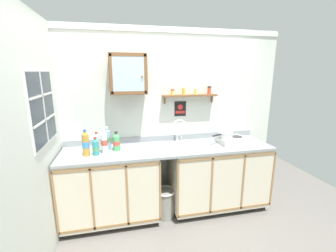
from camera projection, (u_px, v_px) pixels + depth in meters
floor at (176, 230)px, 2.77m from camera, size 5.72×5.72×0.00m
back_wall at (164, 119)px, 3.17m from camera, size 3.32×0.07×2.45m
side_wall_left at (30, 150)px, 1.95m from camera, size 0.05×3.51×2.45m
lower_cabinet_run at (111, 187)px, 2.87m from camera, size 1.18×0.64×0.91m
lower_cabinet_run_right at (217, 176)px, 3.18m from camera, size 1.33×0.64×0.91m
countertop at (169, 148)px, 2.92m from camera, size 2.68×0.66×0.03m
backsplash at (165, 138)px, 3.20m from camera, size 2.68×0.02×0.08m
sink at (181, 145)px, 3.00m from camera, size 0.52×0.43×0.44m
hot_plate_stove at (232, 140)px, 3.11m from camera, size 0.37×0.33×0.08m
saucepan at (225, 134)px, 3.09m from camera, size 0.33×0.21×0.07m
bottle_juice_amber_0 at (86, 144)px, 2.60m from camera, size 0.08×0.08×0.31m
bottle_water_clear_1 at (97, 143)px, 2.74m from camera, size 0.07×0.07×0.25m
bottle_opaque_white_2 at (104, 142)px, 2.69m from camera, size 0.07×0.07×0.29m
bottle_soda_green_3 at (117, 142)px, 2.79m from camera, size 0.09×0.09×0.24m
bottle_detergent_teal_4 at (96, 147)px, 2.64m from camera, size 0.07×0.07×0.22m
bottle_water_blue_5 at (107, 139)px, 2.83m from camera, size 0.09×0.09×0.29m
wall_cabinet at (128, 74)px, 2.78m from camera, size 0.45×0.29×0.49m
spice_shelf at (191, 94)px, 3.08m from camera, size 0.75×0.14×0.23m
warning_sign at (180, 109)px, 3.16m from camera, size 0.16×0.01×0.21m
window at (42, 108)px, 2.24m from camera, size 0.03×0.74×0.74m
trash_bin at (165, 203)px, 2.99m from camera, size 0.28×0.28×0.38m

